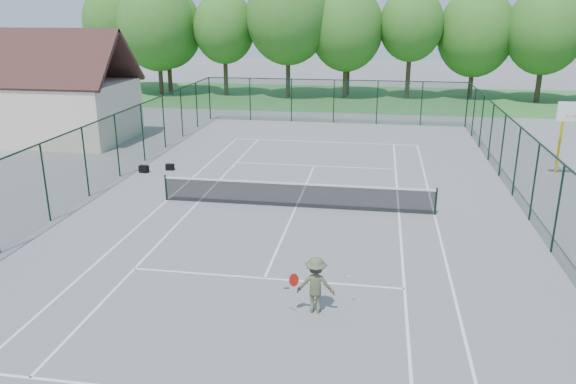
# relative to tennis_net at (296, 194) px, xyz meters

# --- Properties ---
(ground) EXTENTS (140.00, 140.00, 0.00)m
(ground) POSITION_rel_tennis_net_xyz_m (0.00, 0.00, -0.58)
(ground) COLOR gray
(ground) RESTS_ON ground
(grass_far) EXTENTS (80.00, 16.00, 0.01)m
(grass_far) POSITION_rel_tennis_net_xyz_m (0.00, 30.00, -0.57)
(grass_far) COLOR #397A35
(grass_far) RESTS_ON ground
(court_lines) EXTENTS (11.05, 23.85, 0.01)m
(court_lines) POSITION_rel_tennis_net_xyz_m (0.00, 0.00, -0.57)
(court_lines) COLOR white
(court_lines) RESTS_ON ground
(tennis_net) EXTENTS (11.08, 0.08, 1.10)m
(tennis_net) POSITION_rel_tennis_net_xyz_m (0.00, 0.00, 0.00)
(tennis_net) COLOR black
(tennis_net) RESTS_ON ground
(fence_enclosure) EXTENTS (18.05, 36.05, 3.02)m
(fence_enclosure) POSITION_rel_tennis_net_xyz_m (0.00, 0.00, 0.98)
(fence_enclosure) COLOR #173421
(fence_enclosure) RESTS_ON ground
(utility_building) EXTENTS (8.60, 6.27, 6.63)m
(utility_building) POSITION_rel_tennis_net_xyz_m (-16.00, 10.00, 2.54)
(utility_building) COLOR beige
(utility_building) RESTS_ON ground
(tree_line_far) EXTENTS (39.40, 6.40, 9.70)m
(tree_line_far) POSITION_rel_tennis_net_xyz_m (0.00, 30.00, 5.42)
(tree_line_far) COLOR #443322
(tree_line_far) RESTS_ON ground
(basketball_goal) EXTENTS (1.20, 1.43, 3.65)m
(basketball_goal) POSITION_rel_tennis_net_xyz_m (11.81, 6.42, 1.99)
(basketball_goal) COLOR #D3A603
(basketball_goal) RESTS_ON ground
(sports_bag_a) EXTENTS (0.48, 0.33, 0.36)m
(sports_bag_a) POSITION_rel_tennis_net_xyz_m (-8.13, 3.83, -0.40)
(sports_bag_a) COLOR black
(sports_bag_a) RESTS_ON ground
(sports_bag_b) EXTENTS (0.42, 0.27, 0.31)m
(sports_bag_b) POSITION_rel_tennis_net_xyz_m (-7.03, 4.47, -0.42)
(sports_bag_b) COLOR black
(sports_bag_b) RESTS_ON ground
(tennis_player) EXTENTS (1.77, 0.93, 1.56)m
(tennis_player) POSITION_rel_tennis_net_xyz_m (1.72, -8.05, 0.20)
(tennis_player) COLOR #54593D
(tennis_player) RESTS_ON ground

